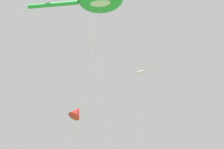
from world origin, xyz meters
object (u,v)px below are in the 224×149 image
(small_kite_triangle_green, at_px, (141,74))
(small_kite_stunt_black, at_px, (76,112))
(big_show_kite, at_px, (98,0))
(small_kite_diamond_red, at_px, (91,16))

(small_kite_triangle_green, height_order, small_kite_stunt_black, small_kite_triangle_green)
(big_show_kite, relative_size, small_kite_stunt_black, 1.30)
(big_show_kite, xyz_separation_m, small_kite_triangle_green, (11.94, 6.51, 1.39))
(small_kite_diamond_red, bearing_deg, small_kite_triangle_green, 26.02)
(small_kite_stunt_black, bearing_deg, big_show_kite, -14.21)
(big_show_kite, xyz_separation_m, small_kite_diamond_red, (1.09, 2.39, 0.77))
(small_kite_triangle_green, bearing_deg, big_show_kite, 84.64)
(small_kite_stunt_black, bearing_deg, small_kite_triangle_green, 75.26)
(big_show_kite, bearing_deg, small_kite_stunt_black, 109.55)
(small_kite_triangle_green, xyz_separation_m, small_kite_stunt_black, (-6.55, 3.58, -5.91))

